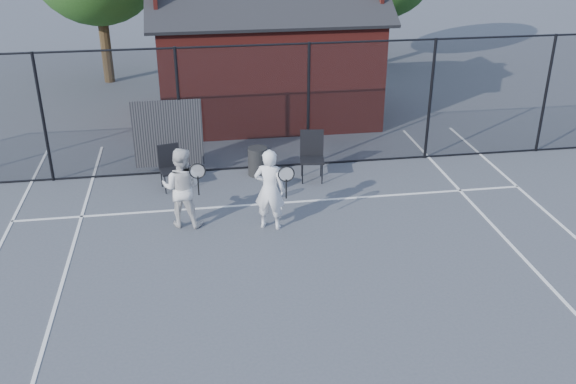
{
  "coord_description": "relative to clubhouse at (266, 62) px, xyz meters",
  "views": [
    {
      "loc": [
        -1.71,
        -9.25,
        6.1
      ],
      "look_at": [
        -0.07,
        1.22,
        1.1
      ],
      "focal_mm": 40.0,
      "sensor_mm": 36.0,
      "label": 1
    }
  ],
  "objects": [
    {
      "name": "clubhouse",
      "position": [
        0.0,
        0.0,
        0.0
      ],
      "size": [
        6.5,
        4.36,
        4.19
      ],
      "color": "maroon",
      "rests_on": "ground"
    },
    {
      "name": "waste_bin",
      "position": [
        -0.77,
        -4.4,
        -1.27
      ],
      "size": [
        0.53,
        0.53,
        0.67
      ],
      "primitive_type": "cylinder",
      "rotation": [
        0.0,
        0.0,
        -0.16
      ],
      "color": "black",
      "rests_on": "ground"
    },
    {
      "name": "fence",
      "position": [
        -0.8,
        -4.0,
        -0.16
      ],
      "size": [
        22.04,
        3.0,
        3.0
      ],
      "color": "black",
      "rests_on": "ground"
    },
    {
      "name": "ground",
      "position": [
        -0.5,
        -9.0,
        -1.61
      ],
      "size": [
        80.0,
        80.0,
        0.0
      ],
      "primitive_type": "plane",
      "color": "#44484E",
      "rests_on": "ground"
    },
    {
      "name": "court_lines",
      "position": [
        -0.5,
        -10.32,
        -1.6
      ],
      "size": [
        11.02,
        18.0,
        0.01
      ],
      "color": "silver",
      "rests_on": "ground"
    },
    {
      "name": "player_back",
      "position": [
        -2.52,
        -6.66,
        -0.79
      ],
      "size": [
        0.95,
        0.8,
        1.64
      ],
      "color": "silver",
      "rests_on": "ground"
    },
    {
      "name": "chair_left",
      "position": [
        -2.76,
        -4.9,
        -1.12
      ],
      "size": [
        0.57,
        0.59,
        0.98
      ],
      "primitive_type": "cube",
      "rotation": [
        0.0,
        0.0,
        0.23
      ],
      "color": "black",
      "rests_on": "ground"
    },
    {
      "name": "player_front",
      "position": [
        -0.82,
        -7.04,
        -0.77
      ],
      "size": [
        0.79,
        0.64,
        1.66
      ],
      "color": "white",
      "rests_on": "ground"
    },
    {
      "name": "chair_right",
      "position": [
        0.43,
        -4.9,
        -1.05
      ],
      "size": [
        0.61,
        0.63,
        1.12
      ],
      "primitive_type": "cube",
      "rotation": [
        0.0,
        0.0,
        -0.14
      ],
      "color": "black",
      "rests_on": "ground"
    }
  ]
}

